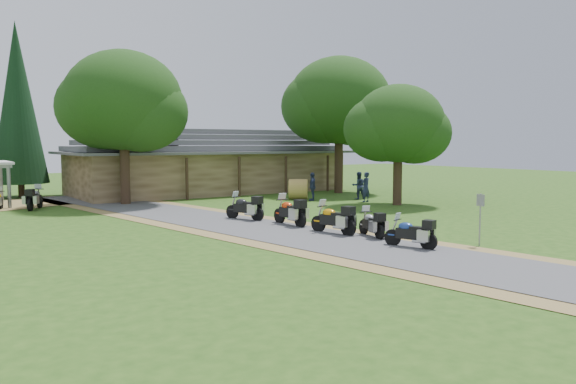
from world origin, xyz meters
TOP-DOWN VIEW (x-y plane):
  - ground at (0.00, 0.00)m, footprint 120.00×120.00m
  - driveway at (-0.50, 4.00)m, footprint 51.95×51.95m
  - lodge at (6.00, 24.00)m, footprint 21.40×9.40m
  - motorcycle_row_a at (1.31, -0.99)m, footprint 1.09×1.87m
  - motorcycle_row_b at (1.79, 1.55)m, footprint 1.02×1.83m
  - motorcycle_row_c at (1.01, 3.02)m, footprint 1.05×2.11m
  - motorcycle_row_d at (0.92, 6.03)m, footprint 0.70×2.07m
  - motorcycle_row_e at (0.16, 8.81)m, footprint 1.32×2.09m
  - motorcycle_carport_b at (-7.42, 19.42)m, footprint 1.55×2.09m
  - person_a at (10.86, 11.73)m, footprint 0.72×0.58m
  - person_b at (11.57, 13.22)m, footprint 0.72×0.61m
  - person_c at (8.55, 14.33)m, footprint 0.74×0.76m
  - hay_bale at (8.33, 15.61)m, footprint 1.81×1.83m
  - sign_post at (3.71, -2.15)m, footprint 0.35×0.06m
  - oak_lodge_left at (-2.28, 19.14)m, footprint 7.14×7.14m
  - oak_lodge_right at (13.67, 17.79)m, footprint 7.69×7.69m
  - oak_driveway at (11.24, 9.31)m, footprint 5.55×5.55m
  - cedar_near at (-6.73, 27.82)m, footprint 3.73×3.73m

SIDE VIEW (x-z plane):
  - ground at x=0.00m, z-range 0.00..0.00m
  - driveway at x=-0.50m, z-range 0.00..0.00m
  - motorcycle_row_b at x=1.79m, z-range 0.00..1.19m
  - motorcycle_row_a at x=1.31m, z-range 0.00..1.22m
  - hay_bale at x=8.33m, z-range 0.00..1.35m
  - motorcycle_row_e at x=0.16m, z-range 0.00..1.36m
  - motorcycle_row_c at x=1.01m, z-range 0.00..1.38m
  - motorcycle_carport_b at x=-7.42m, z-range 0.00..1.38m
  - motorcycle_row_d at x=0.92m, z-range 0.00..1.41m
  - sign_post at x=3.71m, z-range 0.00..1.93m
  - person_b at x=11.57m, z-range 0.00..2.17m
  - person_c at x=8.55m, z-range 0.00..2.18m
  - person_a at x=10.86m, z-range 0.00..2.25m
  - lodge at x=6.00m, z-range 0.00..4.90m
  - oak_driveway at x=11.24m, z-range 0.00..7.99m
  - oak_lodge_left at x=-2.28m, z-range 0.00..10.27m
  - oak_lodge_right at x=13.67m, z-range 0.00..11.23m
  - cedar_near at x=-6.73m, z-range 0.00..12.13m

